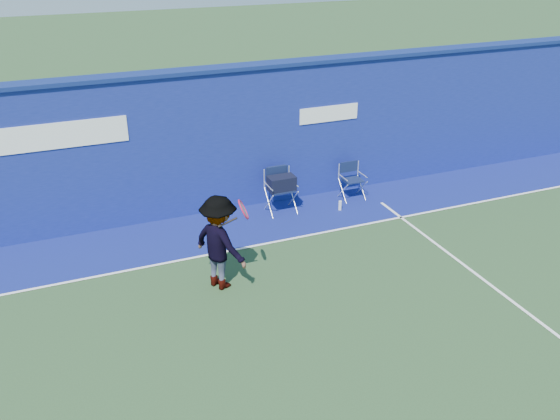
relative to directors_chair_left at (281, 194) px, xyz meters
name	(u,v)px	position (x,y,z in m)	size (l,w,h in m)	color
ground	(253,363)	(-2.24, -4.46, -0.41)	(80.00, 80.00, 0.00)	#284424
stadium_wall	(166,147)	(-2.25, 0.74, 1.14)	(24.00, 0.50, 3.08)	navy
out_of_bounds_strip	(184,237)	(-2.24, -0.36, -0.41)	(24.00, 1.80, 0.01)	navy
court_lines	(239,338)	(-2.24, -3.86, -0.40)	(24.00, 12.00, 0.01)	white
directors_chair_left	(281,194)	(0.00, 0.00, 0.00)	(0.58, 0.53, 0.97)	silver
directors_chair_right	(352,188)	(1.76, 0.04, -0.16)	(0.49, 0.44, 0.82)	silver
water_bottle	(340,206)	(1.22, -0.43, -0.30)	(0.07, 0.07, 0.22)	silver
tennis_player	(220,242)	(-2.06, -2.34, 0.43)	(1.07, 1.25, 1.68)	#EA4738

